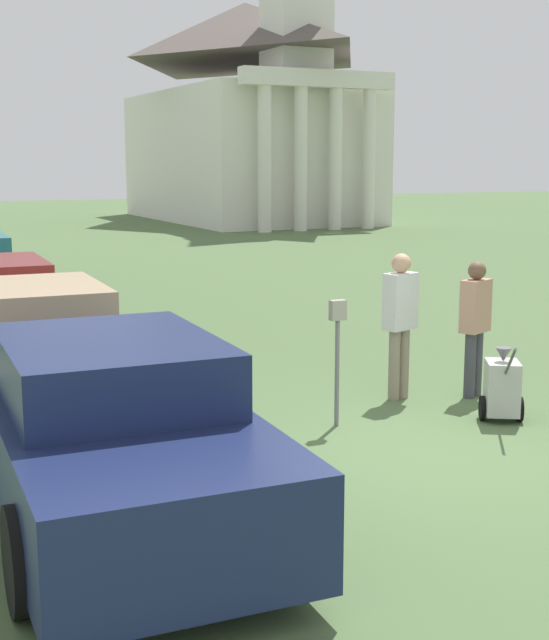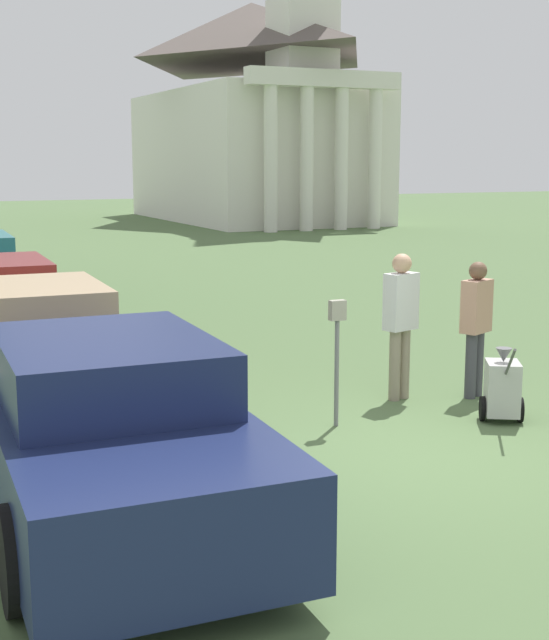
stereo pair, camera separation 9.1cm
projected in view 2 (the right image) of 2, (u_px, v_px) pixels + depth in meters
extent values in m
plane|color=#4C663D|center=(411.00, 455.00, 8.90)|extent=(120.00, 120.00, 0.00)
cube|color=#19234C|center=(104.00, 439.00, 7.45)|extent=(2.03, 5.06, 0.80)
cube|color=#19234C|center=(106.00, 369.00, 7.16)|extent=(1.71, 2.16, 0.51)
cylinder|color=black|center=(160.00, 408.00, 9.25)|extent=(0.21, 0.74, 0.73)
cylinder|color=black|center=(16.00, 559.00, 5.74)|extent=(0.21, 0.74, 0.73)
cylinder|color=black|center=(275.00, 517.00, 6.43)|extent=(0.21, 0.74, 0.73)
cube|color=tan|center=(33.00, 360.00, 10.53)|extent=(1.96, 4.74, 0.77)
cube|color=tan|center=(32.00, 307.00, 10.24)|extent=(1.65, 2.02, 0.54)
cylinder|color=black|center=(85.00, 349.00, 12.22)|extent=(0.20, 0.70, 0.69)
cylinder|color=black|center=(136.00, 401.00, 9.59)|extent=(0.20, 0.70, 0.69)
cylinder|color=black|center=(39.00, 311.00, 15.32)|extent=(0.21, 0.71, 0.70)
cylinder|color=black|center=(70.00, 344.00, 12.53)|extent=(0.21, 0.71, 0.70)
cylinder|color=black|center=(6.00, 284.00, 18.72)|extent=(0.20, 0.67, 0.67)
cylinder|color=black|center=(26.00, 307.00, 15.88)|extent=(0.20, 0.67, 0.67)
cylinder|color=slate|center=(337.00, 374.00, 9.77)|extent=(0.05, 0.05, 1.19)
cube|color=gray|center=(337.00, 310.00, 9.65)|extent=(0.18, 0.09, 0.22)
cylinder|color=gray|center=(404.00, 363.00, 10.97)|extent=(0.14, 0.14, 0.87)
cylinder|color=gray|center=(395.00, 365.00, 10.86)|extent=(0.14, 0.14, 0.87)
cube|color=silver|center=(401.00, 301.00, 10.78)|extent=(0.46, 0.33, 0.69)
sphere|color=tan|center=(402.00, 263.00, 10.70)|extent=(0.24, 0.24, 0.24)
cylinder|color=#3F3F47|center=(478.00, 363.00, 11.09)|extent=(0.14, 0.14, 0.82)
cylinder|color=#3F3F47|center=(471.00, 366.00, 10.96)|extent=(0.14, 0.14, 0.82)
cube|color=tan|center=(477.00, 306.00, 10.89)|extent=(0.47, 0.37, 0.65)
sphere|color=brown|center=(478.00, 271.00, 10.82)|extent=(0.22, 0.22, 0.22)
cube|color=#B2B2AD|center=(502.00, 388.00, 9.99)|extent=(0.54, 0.56, 0.60)
cone|color=#59595B|center=(504.00, 355.00, 9.92)|extent=(0.18, 0.18, 0.16)
cylinder|color=#4C4C4C|center=(510.00, 363.00, 9.46)|extent=(0.33, 0.52, 0.43)
cylinder|color=black|center=(482.00, 408.00, 10.06)|extent=(0.19, 0.27, 0.28)
cylinder|color=black|center=(520.00, 410.00, 10.01)|extent=(0.19, 0.27, 0.28)
cube|color=silver|center=(252.00, 157.00, 43.82)|extent=(8.17, 14.01, 6.17)
pyramid|color=#564C47|center=(251.00, 33.00, 42.79)|extent=(8.33, 14.29, 2.78)
cylinder|color=silver|center=(271.00, 160.00, 36.04)|extent=(0.56, 0.56, 5.86)
cylinder|color=silver|center=(307.00, 160.00, 36.71)|extent=(0.56, 0.56, 5.86)
cylinder|color=silver|center=(341.00, 160.00, 37.38)|extent=(0.56, 0.56, 5.86)
cylinder|color=silver|center=(375.00, 160.00, 38.06)|extent=(0.56, 0.56, 5.86)
cube|color=silver|center=(325.00, 78.00, 36.47)|extent=(6.94, 0.70, 0.70)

